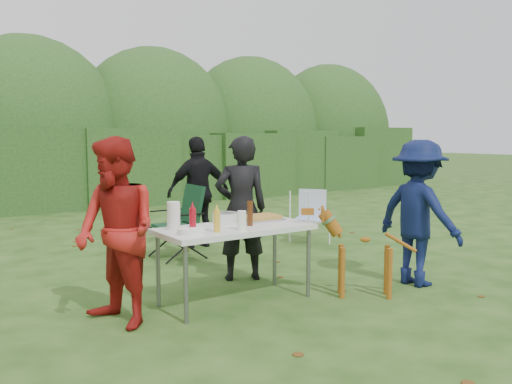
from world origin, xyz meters
TOP-DOWN VIEW (x-y plane):
  - ground at (0.00, 0.00)m, footprint 80.00×80.00m
  - hedge_row at (0.00, 8.00)m, footprint 22.00×1.40m
  - shrub_backdrop at (0.00, 9.60)m, footprint 20.00×2.60m
  - folding_table at (-0.23, 0.11)m, footprint 1.50×0.70m
  - person_cook at (0.27, 0.77)m, footprint 0.69×0.58m
  - person_red_jacket at (-1.40, 0.12)m, footprint 0.78×0.90m
  - person_black_puffy at (0.74, 2.61)m, footprint 0.97×0.49m
  - child at (1.72, -0.49)m, footprint 0.61×1.03m
  - dog at (0.93, -0.48)m, footprint 0.95×0.86m
  - camping_chair at (0.15, 2.13)m, footprint 0.63×0.63m
  - lawn_chair at (2.20, 1.87)m, footprint 0.67×0.67m
  - food_tray at (0.15, 0.26)m, footprint 0.45×0.30m
  - focaccia_bread at (0.15, 0.26)m, footprint 0.40×0.26m
  - mustard_bottle at (-0.54, -0.06)m, footprint 0.06×0.06m
  - ketchup_bottle at (-0.72, 0.05)m, footprint 0.06×0.06m
  - beer_bottle at (-0.10, 0.06)m, footprint 0.06×0.06m
  - paper_towel_roll at (-0.81, 0.26)m, footprint 0.12×0.12m
  - cup_stack at (-0.30, -0.11)m, footprint 0.08×0.08m
  - pasta_bowl at (-0.20, 0.35)m, footprint 0.26×0.26m
  - plate_stack at (-0.77, -0.00)m, footprint 0.24×0.24m

SIDE VIEW (x-z plane):
  - ground at x=0.00m, z-range 0.00..0.00m
  - lawn_chair at x=2.20m, z-range 0.00..0.80m
  - dog at x=0.93m, z-range 0.00..0.87m
  - camping_chair at x=0.15m, z-range 0.00..0.97m
  - folding_table at x=-0.23m, z-range 0.32..1.06m
  - food_tray at x=0.15m, z-range 0.74..0.76m
  - plate_stack at x=-0.77m, z-range 0.74..0.79m
  - focaccia_bread at x=0.15m, z-range 0.76..0.80m
  - child at x=1.72m, z-range 0.00..1.56m
  - pasta_bowl at x=-0.20m, z-range 0.74..0.84m
  - person_black_puffy at x=0.74m, z-range 0.00..1.59m
  - person_red_jacket at x=-1.40m, z-range 0.00..1.60m
  - person_cook at x=0.27m, z-range 0.00..1.60m
  - cup_stack at x=-0.30m, z-range 0.74..0.92m
  - mustard_bottle at x=-0.54m, z-range 0.74..0.94m
  - hedge_row at x=0.00m, z-range 0.00..1.70m
  - ketchup_bottle at x=-0.72m, z-range 0.74..0.96m
  - beer_bottle at x=-0.10m, z-range 0.74..0.98m
  - paper_towel_roll at x=-0.81m, z-range 0.74..1.00m
  - shrub_backdrop at x=0.00m, z-range 0.00..3.20m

